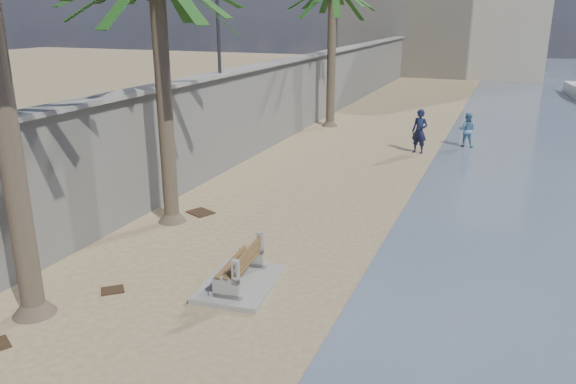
# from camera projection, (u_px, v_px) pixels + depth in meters

# --- Properties ---
(seawall) EXTENTS (0.45, 70.00, 3.50)m
(seawall) POSITION_uv_depth(u_px,v_px,m) (297.00, 96.00, 27.65)
(seawall) COLOR gray
(seawall) RESTS_ON ground_plane
(wall_cap) EXTENTS (0.80, 70.00, 0.12)m
(wall_cap) POSITION_uv_depth(u_px,v_px,m) (297.00, 58.00, 27.10)
(wall_cap) COLOR gray
(wall_cap) RESTS_ON seawall
(bench_far) EXTENTS (1.66, 2.27, 0.89)m
(bench_far) POSITION_uv_depth(u_px,v_px,m) (240.00, 269.00, 12.11)
(bench_far) COLOR gray
(bench_far) RESTS_ON ground_plane
(person_a) EXTENTS (0.89, 0.73, 2.13)m
(person_a) POSITION_uv_depth(u_px,v_px,m) (420.00, 128.00, 23.40)
(person_a) COLOR #131836
(person_a) RESTS_ON ground_plane
(person_b) EXTENTS (0.83, 0.66, 1.67)m
(person_b) POSITION_uv_depth(u_px,v_px,m) (467.00, 128.00, 24.58)
(person_b) COLOR teal
(person_b) RESTS_ON ground_plane
(debris_c) EXTENTS (0.90, 0.82, 0.03)m
(debris_c) POSITION_uv_depth(u_px,v_px,m) (201.00, 212.00, 16.66)
(debris_c) COLOR #382616
(debris_c) RESTS_ON ground_plane
(debris_d) EXTENTS (0.60, 0.59, 0.03)m
(debris_d) POSITION_uv_depth(u_px,v_px,m) (113.00, 290.00, 12.00)
(debris_d) COLOR #382616
(debris_d) RESTS_ON ground_plane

